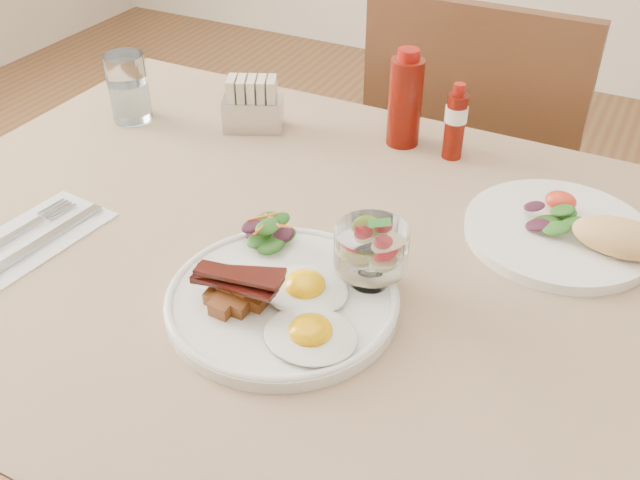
% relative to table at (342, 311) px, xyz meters
% --- Properties ---
extents(table, '(1.33, 0.88, 0.75)m').
position_rel_table_xyz_m(table, '(0.00, 0.00, 0.00)').
color(table, '#4F2D19').
rests_on(table, ground).
extents(chair_far, '(0.42, 0.42, 0.93)m').
position_rel_table_xyz_m(chair_far, '(0.00, 0.66, -0.14)').
color(chair_far, '#4F2D19').
rests_on(chair_far, ground).
extents(main_plate, '(0.28, 0.28, 0.02)m').
position_rel_table_xyz_m(main_plate, '(-0.03, -0.11, 0.10)').
color(main_plate, white).
rests_on(main_plate, table).
extents(fried_eggs, '(0.18, 0.19, 0.03)m').
position_rel_table_xyz_m(fried_eggs, '(0.02, -0.13, 0.11)').
color(fried_eggs, silver).
rests_on(fried_eggs, main_plate).
extents(bacon_potato_pile, '(0.12, 0.07, 0.05)m').
position_rel_table_xyz_m(bacon_potato_pile, '(-0.06, -0.15, 0.13)').
color(bacon_potato_pile, brown).
rests_on(bacon_potato_pile, main_plate).
extents(side_salad, '(0.08, 0.07, 0.04)m').
position_rel_table_xyz_m(side_salad, '(-0.09, -0.03, 0.12)').
color(side_salad, '#184C14').
rests_on(side_salad, main_plate).
extents(fruit_cup, '(0.09, 0.09, 0.09)m').
position_rel_table_xyz_m(fruit_cup, '(0.06, -0.04, 0.15)').
color(fruit_cup, white).
rests_on(fruit_cup, main_plate).
extents(second_plate, '(0.27, 0.25, 0.06)m').
position_rel_table_xyz_m(second_plate, '(0.26, 0.18, 0.11)').
color(second_plate, white).
rests_on(second_plate, table).
extents(ketchup_bottle, '(0.07, 0.07, 0.16)m').
position_rel_table_xyz_m(ketchup_bottle, '(-0.05, 0.34, 0.16)').
color(ketchup_bottle, '#5A0C05').
rests_on(ketchup_bottle, table).
extents(hot_sauce_bottle, '(0.05, 0.05, 0.13)m').
position_rel_table_xyz_m(hot_sauce_bottle, '(0.04, 0.33, 0.15)').
color(hot_sauce_bottle, '#5A0C05').
rests_on(hot_sauce_bottle, table).
extents(sugar_caddy, '(0.11, 0.09, 0.09)m').
position_rel_table_xyz_m(sugar_caddy, '(-0.30, 0.27, 0.13)').
color(sugar_caddy, '#B3B3B8').
rests_on(sugar_caddy, table).
extents(water_glass, '(0.07, 0.07, 0.12)m').
position_rel_table_xyz_m(water_glass, '(-0.51, 0.20, 0.14)').
color(water_glass, white).
rests_on(water_glass, table).
extents(napkin_cutlery, '(0.14, 0.22, 0.01)m').
position_rel_table_xyz_m(napkin_cutlery, '(-0.40, -0.15, 0.09)').
color(napkin_cutlery, silver).
rests_on(napkin_cutlery, table).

